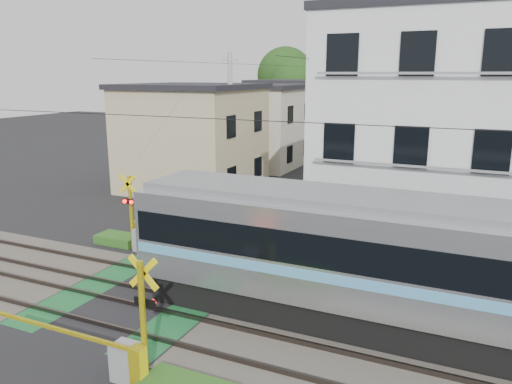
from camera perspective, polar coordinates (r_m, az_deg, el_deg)
The scene contains 11 objects.
ground at distance 16.48m, azimuth -13.31°, elevation -11.71°, with size 120.00×120.00×0.00m, color black.
track_bed at distance 16.46m, azimuth -13.31°, elevation -11.59°, with size 120.00×120.00×0.14m.
crossing_signal_near at distance 12.19m, azimuth -14.34°, elevation -17.54°, with size 4.74×0.65×3.09m.
crossing_signal_far at distance 20.39m, azimuth -12.93°, elevation -4.59°, with size 4.74×0.65×3.09m.
apartment_block at distance 21.28m, azimuth 22.12°, elevation 6.40°, with size 10.20×8.36×9.30m.
houses_row at distance 38.83m, azimuth 10.90°, elevation 7.79°, with size 22.07×31.35×6.80m.
tree_hill at distance 60.49m, azimuth 16.20°, elevation 11.38°, with size 40.00×12.80×11.21m.
catenary at distance 12.58m, azimuth 8.04°, elevation -1.46°, with size 60.00×5.04×7.00m.
utility_poles at distance 36.30m, azimuth 7.82°, elevation 8.85°, with size 7.90×42.00×8.00m.
pedestrian at distance 47.85m, azimuth 15.25°, elevation 5.66°, with size 0.60×0.40×1.65m, color black.
weed_patches at distance 15.39m, azimuth -8.23°, elevation -12.58°, with size 10.25×8.80×0.40m.
Camera 1 is at (9.40, -11.64, 6.90)m, focal length 35.00 mm.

